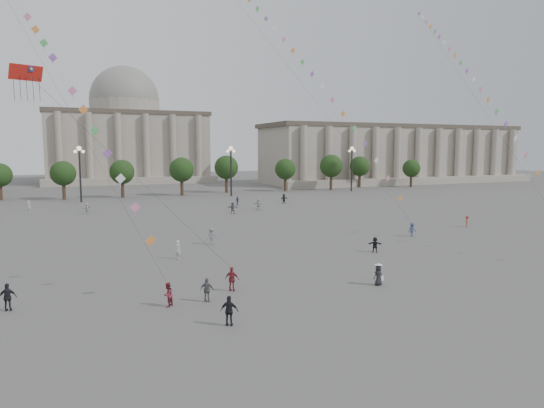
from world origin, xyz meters
name	(u,v)px	position (x,y,z in m)	size (l,w,h in m)	color
ground	(335,294)	(0.00, 0.00, 0.00)	(360.00, 360.00, 0.00)	#524F4D
hall_east	(394,154)	(75.00, 93.89, 8.43)	(84.00, 26.22, 17.20)	gray
hall_central	(126,135)	(0.00, 129.22, 14.23)	(48.30, 34.30, 35.50)	gray
tree_row	(154,171)	(0.00, 78.00, 5.39)	(137.12, 5.12, 8.00)	#34241A
lamp_post_mid_west	(80,164)	(-15.00, 70.00, 7.35)	(2.00, 0.90, 10.65)	#262628
lamp_post_mid_east	(231,162)	(15.00, 70.00, 7.35)	(2.00, 0.90, 10.65)	#262628
lamp_post_far_east	(352,161)	(45.00, 70.00, 7.35)	(2.00, 0.90, 10.65)	#262628
person_crowd_0	(237,201)	(10.89, 53.71, 0.80)	(0.94, 0.39, 1.60)	#2E4B67
person_crowd_3	(375,245)	(10.66, 10.61, 0.76)	(1.41, 0.45, 1.52)	black
person_crowd_4	(87,208)	(-14.58, 51.35, 0.90)	(1.67, 0.53, 1.80)	silver
person_crowd_6	(212,236)	(-3.18, 20.57, 0.91)	(1.18, 0.68, 1.83)	slate
person_crowd_7	(259,204)	(11.98, 45.82, 0.97)	(1.79, 0.57, 1.94)	silver
person_crowd_8	(467,221)	(30.78, 18.99, 0.75)	(0.97, 0.56, 1.50)	#9A3F2A
person_crowd_9	(284,199)	(19.78, 52.97, 0.89)	(1.65, 0.53, 1.78)	black
person_crowd_10	(29,206)	(-23.04, 57.15, 0.97)	(0.70, 0.46, 1.93)	silver
person_crowd_12	(233,208)	(6.57, 43.13, 0.91)	(1.68, 0.53, 1.81)	slate
person_crowd_13	(178,250)	(-7.87, 15.22, 0.88)	(0.64, 0.42, 1.75)	silver
tourist_0	(232,279)	(-6.42, 3.54, 0.88)	(1.03, 0.43, 1.76)	maroon
tourist_1	(229,311)	(-8.69, -2.95, 0.89)	(1.04, 0.43, 1.78)	black
tourist_3	(207,290)	(-8.72, 1.83, 0.81)	(0.95, 0.40, 1.62)	#57575B
tourist_4	(8,297)	(-20.78, 4.90, 0.89)	(1.04, 0.43, 1.77)	black
kite_flyer_0	(168,295)	(-11.32, 1.88, 0.79)	(0.77, 0.60, 1.58)	maroon
kite_flyer_1	(412,230)	(19.66, 16.18, 0.80)	(1.04, 0.60, 1.60)	navy
hat_person	(378,274)	(4.15, 0.74, 0.83)	(0.80, 0.60, 1.69)	black
dragon_kite	(29,85)	(-19.17, 9.27, 14.57)	(7.58, 3.58, 19.75)	red
kite_train_west	(28,24)	(-19.88, 24.50, 22.06)	(16.49, 41.86, 59.36)	#3F3F3F
kite_train_mid	(262,20)	(9.29, 37.32, 28.31)	(20.12, 39.71, 66.48)	#3F3F3F
kite_train_east	(467,75)	(32.96, 22.42, 19.95)	(20.53, 45.10, 61.16)	#3F3F3F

